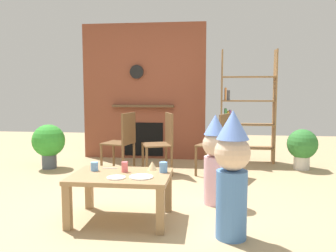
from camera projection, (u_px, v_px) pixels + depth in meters
ground_plane at (150, 205)px, 3.76m from camera, size 12.00×12.00×0.00m
brick_fireplace_feature at (144, 92)px, 6.26m from camera, size 2.20×0.28×2.40m
bookshelf at (244, 111)px, 5.90m from camera, size 0.90×0.28×1.90m
coffee_table at (121, 182)px, 3.29m from camera, size 0.92×0.66×0.45m
paper_cup_near_left at (163, 167)px, 3.35m from camera, size 0.08×0.08×0.10m
paper_cup_near_right at (125, 167)px, 3.37m from camera, size 0.06×0.06×0.10m
paper_cup_center at (94, 166)px, 3.42m from camera, size 0.07×0.07×0.09m
paper_plate_front at (116, 178)px, 3.13m from camera, size 0.17×0.17×0.01m
paper_plate_rear at (141, 177)px, 3.16m from camera, size 0.22×0.22×0.01m
birthday_cake_slice at (152, 166)px, 3.44m from camera, size 0.10×0.10×0.09m
table_fork at (110, 168)px, 3.52m from camera, size 0.15×0.02×0.01m
child_with_cone_hat at (232, 171)px, 2.87m from camera, size 0.30×0.30×1.08m
child_in_pink at (215, 157)px, 3.75m from camera, size 0.27×0.27×0.98m
dining_chair_left at (123, 139)px, 5.19m from camera, size 0.49×0.49×0.90m
dining_chair_middle at (163, 140)px, 5.10m from camera, size 0.51×0.51×0.90m
dining_chair_right at (219, 141)px, 4.98m from camera, size 0.52×0.52×0.90m
potted_plant_tall at (302, 146)px, 5.40m from camera, size 0.46×0.46×0.63m
potted_plant_short at (49, 142)px, 5.47m from camera, size 0.51×0.51×0.70m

